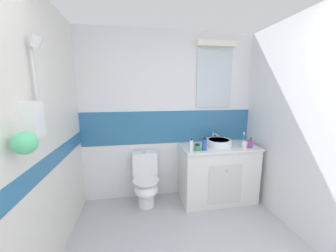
{
  "coord_description": "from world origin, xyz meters",
  "views": [
    {
      "loc": [
        -0.51,
        -0.4,
        1.65
      ],
      "look_at": [
        -0.09,
        2.05,
        1.19
      ],
      "focal_mm": 20.19,
      "sensor_mm": 36.0,
      "label": 1
    }
  ],
  "objects_px": {
    "toilet": "(146,181)",
    "sink_basin": "(219,142)",
    "soap_dispenser": "(250,144)",
    "toothbrush_cup": "(244,144)",
    "mouthwash_bottle": "(204,144)",
    "hair_gel_jar": "(197,148)",
    "deodorant_spray_can": "(191,145)"
  },
  "relations": [
    {
      "from": "toilet",
      "to": "sink_basin",
      "type": "bearing_deg",
      "value": -1.71
    },
    {
      "from": "toilet",
      "to": "soap_dispenser",
      "type": "relative_size",
      "value": 5.11
    },
    {
      "from": "toothbrush_cup",
      "to": "soap_dispenser",
      "type": "distance_m",
      "value": 0.09
    },
    {
      "from": "mouthwash_bottle",
      "to": "hair_gel_jar",
      "type": "bearing_deg",
      "value": -176.7
    },
    {
      "from": "hair_gel_jar",
      "to": "deodorant_spray_can",
      "type": "height_order",
      "value": "deodorant_spray_can"
    },
    {
      "from": "hair_gel_jar",
      "to": "deodorant_spray_can",
      "type": "bearing_deg",
      "value": -169.34
    },
    {
      "from": "sink_basin",
      "to": "hair_gel_jar",
      "type": "xyz_separation_m",
      "value": [
        -0.38,
        -0.17,
        -0.01
      ]
    },
    {
      "from": "toothbrush_cup",
      "to": "mouthwash_bottle",
      "type": "bearing_deg",
      "value": 179.67
    },
    {
      "from": "hair_gel_jar",
      "to": "mouthwash_bottle",
      "type": "distance_m",
      "value": 0.11
    },
    {
      "from": "toothbrush_cup",
      "to": "toilet",
      "type": "bearing_deg",
      "value": 171.85
    },
    {
      "from": "hair_gel_jar",
      "to": "mouthwash_bottle",
      "type": "height_order",
      "value": "mouthwash_bottle"
    },
    {
      "from": "toothbrush_cup",
      "to": "soap_dispenser",
      "type": "bearing_deg",
      "value": -9.52
    },
    {
      "from": "sink_basin",
      "to": "mouthwash_bottle",
      "type": "xyz_separation_m",
      "value": [
        -0.28,
        -0.16,
        0.03
      ]
    },
    {
      "from": "toilet",
      "to": "hair_gel_jar",
      "type": "relative_size",
      "value": 8.18
    },
    {
      "from": "toilet",
      "to": "soap_dispenser",
      "type": "bearing_deg",
      "value": -8.23
    },
    {
      "from": "soap_dispenser",
      "to": "deodorant_spray_can",
      "type": "bearing_deg",
      "value": -179.68
    },
    {
      "from": "toilet",
      "to": "deodorant_spray_can",
      "type": "xyz_separation_m",
      "value": [
        0.6,
        -0.22,
        0.57
      ]
    },
    {
      "from": "soap_dispenser",
      "to": "toilet",
      "type": "bearing_deg",
      "value": 171.77
    },
    {
      "from": "toothbrush_cup",
      "to": "deodorant_spray_can",
      "type": "bearing_deg",
      "value": -178.57
    },
    {
      "from": "sink_basin",
      "to": "toothbrush_cup",
      "type": "distance_m",
      "value": 0.35
    },
    {
      "from": "sink_basin",
      "to": "soap_dispenser",
      "type": "relative_size",
      "value": 2.74
    },
    {
      "from": "sink_basin",
      "to": "deodorant_spray_can",
      "type": "relative_size",
      "value": 2.39
    },
    {
      "from": "toilet",
      "to": "soap_dispenser",
      "type": "height_order",
      "value": "soap_dispenser"
    },
    {
      "from": "hair_gel_jar",
      "to": "deodorant_spray_can",
      "type": "relative_size",
      "value": 0.54
    },
    {
      "from": "sink_basin",
      "to": "toilet",
      "type": "height_order",
      "value": "sink_basin"
    },
    {
      "from": "sink_basin",
      "to": "soap_dispenser",
      "type": "distance_m",
      "value": 0.43
    },
    {
      "from": "toothbrush_cup",
      "to": "sink_basin",
      "type": "bearing_deg",
      "value": 151.58
    },
    {
      "from": "toothbrush_cup",
      "to": "deodorant_spray_can",
      "type": "distance_m",
      "value": 0.78
    },
    {
      "from": "deodorant_spray_can",
      "to": "sink_basin",
      "type": "bearing_deg",
      "value": 21.36
    },
    {
      "from": "sink_basin",
      "to": "toilet",
      "type": "bearing_deg",
      "value": 178.29
    },
    {
      "from": "mouthwash_bottle",
      "to": "toilet",
      "type": "bearing_deg",
      "value": 166.22
    },
    {
      "from": "toilet",
      "to": "deodorant_spray_can",
      "type": "height_order",
      "value": "deodorant_spray_can"
    }
  ]
}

